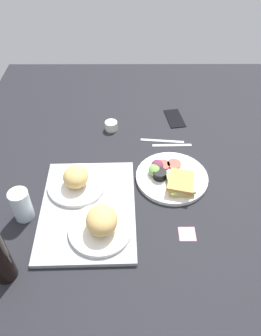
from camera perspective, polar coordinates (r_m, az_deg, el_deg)
The scene contains 11 objects.
ground_plane at distance 129.21cm, azimuth 1.33°, elevation -2.36°, with size 190.00×150.00×3.00cm, color black.
serving_tray at distance 118.38cm, azimuth -7.33°, elevation -6.93°, with size 45.00×33.00×1.60cm, color #9EA0A3.
bread_plate_near at distance 108.33cm, azimuth -5.09°, elevation -9.56°, with size 21.01×21.01×9.49cm.
bread_plate_far at distance 122.85cm, azimuth -9.37°, elevation -2.15°, with size 21.54×21.54×8.64cm.
plate_with_salad at distance 127.37cm, azimuth 7.03°, elevation -1.54°, with size 27.76×27.76×5.40cm.
drinking_glass at distance 117.64cm, azimuth -18.35°, elevation -6.08°, with size 6.73×6.73×11.91cm, color silver.
espresso_cup at distance 150.75cm, azimuth -3.36°, elevation 7.32°, with size 5.60×5.60×4.00cm, color silver.
fork at distance 143.69cm, azimuth 7.19°, elevation 3.96°, with size 17.00×1.40×0.50cm, color #B7B7BC.
knife at distance 145.53cm, azimuth 5.51°, elevation 4.73°, with size 19.00×1.40×0.50cm, color #B7B7BC.
cell_phone at distance 159.40cm, azimuth 7.64°, elevation 8.56°, with size 14.40×7.20×0.80cm, color black.
sticky_note at distance 113.47cm, azimuth 9.78°, elevation -11.16°, with size 5.60×5.60×0.12cm, color pink.
Camera 1 is at (-88.80, 3.28, 92.29)cm, focal length 35.23 mm.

